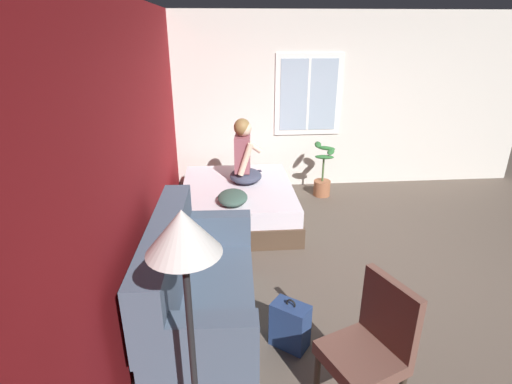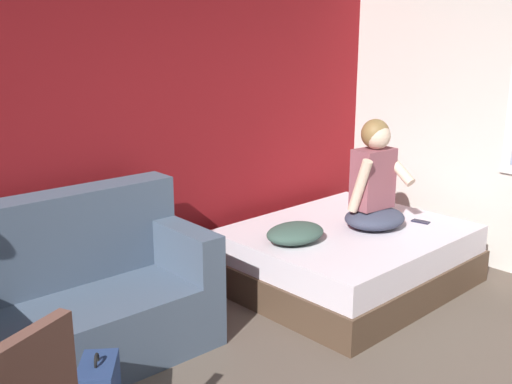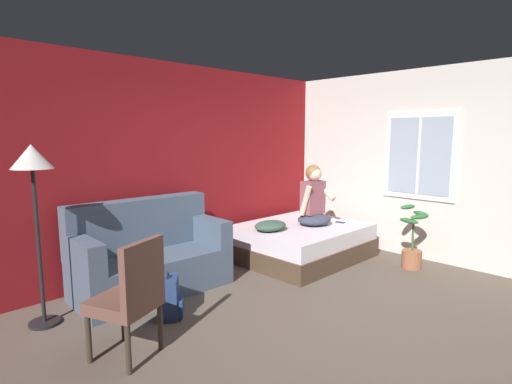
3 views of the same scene
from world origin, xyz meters
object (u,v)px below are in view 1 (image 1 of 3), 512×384
Objects in this scene: bed at (238,203)px; couch at (197,293)px; backpack at (291,325)px; cell_phone at (256,171)px; throw_pillow at (233,197)px; person_seated at (244,157)px; floor_lamp at (185,262)px; potted_plant at (323,177)px; side_chair at (371,344)px.

couch is at bearing 168.81° from bed.
backpack is at bearing -172.25° from bed.
cell_phone is at bearing 0.48° from backpack.
throw_pillow reaches higher than cell_phone.
person_seated is 0.57m from cell_phone.
backpack is 0.27× the size of floor_lamp.
couch is 3.41m from potted_plant.
side_chair is 1.47m from floor_lamp.
bed is at bearing -6.30° from floor_lamp.
backpack is (-2.59, -0.23, -0.64)m from person_seated.
bed is 0.63m from person_seated.
throw_pillow is 0.56× the size of potted_plant.
potted_plant is at bearing -9.18° from side_chair.
cell_phone is at bearing -9.77° from floor_lamp.
bed is 2.44m from backpack.
floor_lamp is (-2.80, 0.29, 0.88)m from throw_pillow.
person_seated is 1.03× the size of potted_plant.
throw_pillow is at bearing -12.18° from couch.
couch is 1.97× the size of person_seated.
couch is 3.77× the size of backpack.
person_seated is 3.60m from floor_lamp.
side_chair is at bearing -145.54° from backpack.
floor_lamp is at bearing 143.21° from backpack.
bed is at bearing 148.22° from person_seated.
backpack is (-2.42, -0.33, -0.04)m from bed.
couch is 1.02× the size of floor_lamp.
cell_phone is at bearing -19.01° from throw_pillow.
couch is 1.56m from floor_lamp.
side_chair is at bearing -166.14° from bed.
side_chair is 0.81m from backpack.
throw_pillow is 2.95m from floor_lamp.
floor_lamp is at bearing -176.84° from couch.
couch is 2.46m from person_seated.
couch is at bearing 73.72° from backpack.
bed is 3.13m from side_chair.
person_seated reaches higher than bed.
person_seated is at bearing -14.29° from throw_pillow.
bed is 2.24m from couch.
person_seated is at bearing -31.78° from bed.
floor_lamp is at bearing 157.04° from potted_plant.
throw_pillow is 3.33× the size of cell_phone.
potted_plant is (0.54, -1.25, -0.53)m from person_seated.
throw_pillow is at bearing -5.93° from floor_lamp.
potted_plant reaches higher than bed.
side_chair reaches higher than backpack.
floor_lamp is (-0.94, 0.70, 1.24)m from backpack.
bed is 12.64× the size of cell_phone.
floor_lamp is at bearing 173.70° from bed.
floor_lamp is at bearing 106.29° from side_chair.
person_seated is (3.19, 0.64, 0.30)m from side_chair.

